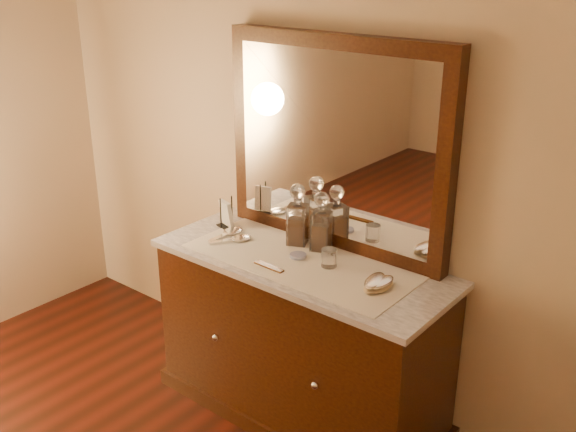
# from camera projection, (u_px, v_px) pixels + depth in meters

# --- Properties ---
(dresser_cabinet) EXTENTS (1.40, 0.55, 0.82)m
(dresser_cabinet) POSITION_uv_depth(u_px,v_px,m) (301.00, 341.00, 3.25)
(dresser_cabinet) COLOR black
(dresser_cabinet) RESTS_ON floor
(dresser_plinth) EXTENTS (1.46, 0.59, 0.08)m
(dresser_plinth) POSITION_uv_depth(u_px,v_px,m) (300.00, 404.00, 3.39)
(dresser_plinth) COLOR black
(dresser_plinth) RESTS_ON floor
(knob_left) EXTENTS (0.04, 0.04, 0.04)m
(knob_left) POSITION_uv_depth(u_px,v_px,m) (215.00, 337.00, 3.20)
(knob_left) COLOR silver
(knob_left) RESTS_ON dresser_cabinet
(knob_right) EXTENTS (0.04, 0.04, 0.04)m
(knob_right) POSITION_uv_depth(u_px,v_px,m) (315.00, 385.00, 2.85)
(knob_right) COLOR silver
(knob_right) RESTS_ON dresser_cabinet
(marble_top) EXTENTS (1.44, 0.59, 0.03)m
(marble_top) POSITION_uv_depth(u_px,v_px,m) (302.00, 263.00, 3.09)
(marble_top) COLOR white
(marble_top) RESTS_ON dresser_cabinet
(mirror_frame) EXTENTS (1.20, 0.08, 1.00)m
(mirror_frame) POSITION_uv_depth(u_px,v_px,m) (335.00, 144.00, 3.07)
(mirror_frame) COLOR black
(mirror_frame) RESTS_ON marble_top
(mirror_glass) EXTENTS (1.06, 0.01, 0.86)m
(mirror_glass) POSITION_uv_depth(u_px,v_px,m) (331.00, 146.00, 3.05)
(mirror_glass) COLOR white
(mirror_glass) RESTS_ON marble_top
(lace_runner) EXTENTS (1.10, 0.45, 0.00)m
(lace_runner) POSITION_uv_depth(u_px,v_px,m) (299.00, 261.00, 3.07)
(lace_runner) COLOR white
(lace_runner) RESTS_ON marble_top
(pin_dish) EXTENTS (0.10, 0.10, 0.01)m
(pin_dish) POSITION_uv_depth(u_px,v_px,m) (298.00, 256.00, 3.10)
(pin_dish) COLOR white
(pin_dish) RESTS_ON lace_runner
(comb) EXTENTS (0.16, 0.04, 0.01)m
(comb) POSITION_uv_depth(u_px,v_px,m) (269.00, 267.00, 3.00)
(comb) COLOR #663212
(comb) RESTS_ON lace_runner
(napkin_rack) EXTENTS (0.13, 0.10, 0.17)m
(napkin_rack) POSITION_uv_depth(u_px,v_px,m) (226.00, 215.00, 3.42)
(napkin_rack) COLOR black
(napkin_rack) RESTS_ON marble_top
(decanter_left) EXTENTS (0.12, 0.12, 0.30)m
(decanter_left) POSITION_uv_depth(u_px,v_px,m) (298.00, 221.00, 3.21)
(decanter_left) COLOR brown
(decanter_left) RESTS_ON lace_runner
(decanter_right) EXTENTS (0.11, 0.11, 0.29)m
(decanter_right) POSITION_uv_depth(u_px,v_px,m) (321.00, 228.00, 3.14)
(decanter_right) COLOR brown
(decanter_right) RESTS_ON lace_runner
(brush_near) EXTENTS (0.11, 0.18, 0.05)m
(brush_near) POSITION_uv_depth(u_px,v_px,m) (374.00, 283.00, 2.81)
(brush_near) COLOR tan
(brush_near) RESTS_ON lace_runner
(brush_far) EXTENTS (0.07, 0.16, 0.04)m
(brush_far) POSITION_uv_depth(u_px,v_px,m) (382.00, 284.00, 2.81)
(brush_far) COLOR tan
(brush_far) RESTS_ON lace_runner
(hand_mirror_outer) EXTENTS (0.09, 0.22, 0.02)m
(hand_mirror_outer) POSITION_uv_depth(u_px,v_px,m) (230.00, 232.00, 3.35)
(hand_mirror_outer) COLOR silver
(hand_mirror_outer) RESTS_ON lace_runner
(hand_mirror_inner) EXTENTS (0.15, 0.22, 0.02)m
(hand_mirror_inner) POSITION_uv_depth(u_px,v_px,m) (237.00, 239.00, 3.28)
(hand_mirror_inner) COLOR silver
(hand_mirror_inner) RESTS_ON lace_runner
(tumblers) EXTENTS (0.07, 0.07, 0.08)m
(tumblers) POSITION_uv_depth(u_px,v_px,m) (329.00, 258.00, 3.00)
(tumblers) COLOR white
(tumblers) RESTS_ON lace_runner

